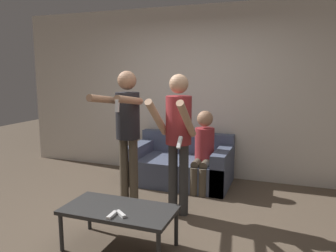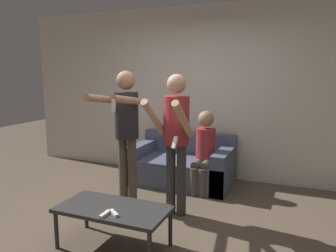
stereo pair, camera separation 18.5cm
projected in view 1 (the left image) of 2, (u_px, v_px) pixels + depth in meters
The scene contains 9 objects.
ground_plane at pixel (148, 229), 3.53m from camera, with size 14.00×14.00×0.00m, color brown.
wall_back at pixel (199, 93), 5.24m from camera, with size 6.40×0.06×2.70m.
couch at pixel (181, 166), 5.02m from camera, with size 1.51×0.89×0.72m.
person_standing_left at pixel (127, 124), 3.95m from camera, with size 0.41×0.72×1.69m.
person_standing_right at pixel (178, 130), 3.73m from camera, with size 0.42×0.68×1.66m.
person_seated at pixel (203, 148), 4.63m from camera, with size 0.28×0.51×1.14m.
coffee_table at pixel (119, 212), 3.10m from camera, with size 1.07×0.55×0.41m.
remote_near at pixel (112, 215), 2.92m from camera, with size 0.04×0.15×0.02m.
remote_far at pixel (121, 214), 2.94m from camera, with size 0.14×0.12×0.02m.
Camera 1 is at (1.33, -3.03, 1.68)m, focal length 35.00 mm.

